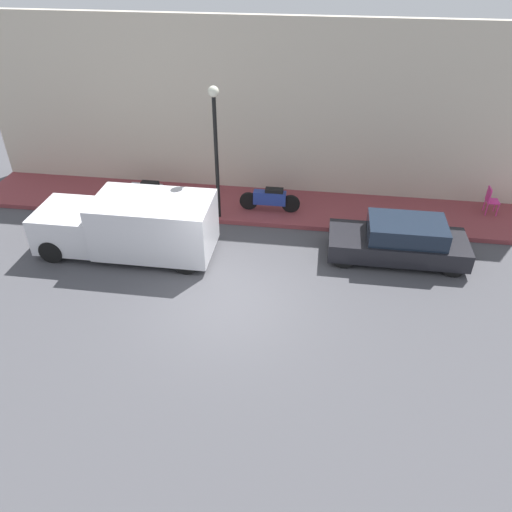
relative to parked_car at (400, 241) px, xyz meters
The scene contains 9 objects.
ground_plane 5.42m from the parked_car, 121.00° to the left, with size 60.00×60.00×0.00m, color #47474C.
sidewalk 5.27m from the parked_car, 61.80° to the left, with size 2.53×19.67×0.15m.
building_facade 6.49m from the parked_car, 49.89° to the left, with size 0.30×19.67×5.97m.
parked_car is the anchor object (origin of this frame).
delivery_van 7.98m from the parked_car, 95.62° to the left, with size 1.95×5.23×1.81m.
motorcycle_blue 4.57m from the parked_car, 62.87° to the left, with size 0.30×2.05×0.83m.
scooter_silver 8.64m from the parked_car, 75.87° to the left, with size 0.30×2.08×0.77m.
streetlamp 6.34m from the parked_car, 75.78° to the left, with size 0.33×0.33×4.29m.
cafe_chair 4.37m from the parked_car, 47.53° to the right, with size 0.40×0.40×0.93m.
Camera 1 is at (-10.00, -2.20, 8.43)m, focal length 35.00 mm.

